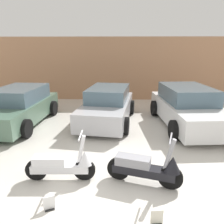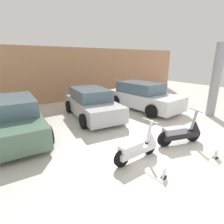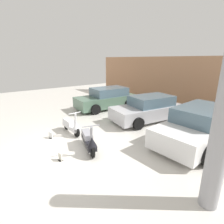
% 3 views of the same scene
% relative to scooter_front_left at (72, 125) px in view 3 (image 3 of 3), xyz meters
% --- Properties ---
extents(ground_plane, '(28.00, 28.00, 0.00)m').
position_rel_scooter_front_left_xyz_m(ground_plane, '(1.22, -0.70, -0.37)').
color(ground_plane, silver).
extents(wall_back, '(19.60, 0.12, 3.30)m').
position_rel_scooter_front_left_xyz_m(wall_back, '(1.22, 7.75, 1.28)').
color(wall_back, tan).
rests_on(wall_back, ground_plane).
extents(scooter_front_left, '(1.49, 0.54, 1.04)m').
position_rel_scooter_front_left_xyz_m(scooter_front_left, '(0.00, 0.00, 0.00)').
color(scooter_front_left, black).
rests_on(scooter_front_left, ground_plane).
extents(scooter_front_right, '(1.53, 0.74, 1.10)m').
position_rel_scooter_front_left_xyz_m(scooter_front_right, '(1.76, -0.12, 0.02)').
color(scooter_front_right, black).
rests_on(scooter_front_right, ground_plane).
extents(car_rear_left, '(2.10, 4.05, 1.34)m').
position_rel_scooter_front_left_xyz_m(car_rear_left, '(-2.50, 3.60, 0.27)').
color(car_rear_left, '#51705B').
rests_on(car_rear_left, ground_plane).
extents(car_rear_center, '(2.25, 4.01, 1.30)m').
position_rel_scooter_front_left_xyz_m(car_rear_center, '(0.77, 3.98, 0.25)').
color(car_rear_center, '#B7B7BC').
rests_on(car_rear_center, ground_plane).
extents(car_rear_right, '(2.24, 4.25, 1.40)m').
position_rel_scooter_front_left_xyz_m(car_rear_right, '(3.68, 3.61, 0.30)').
color(car_rear_right, white).
rests_on(car_rear_right, ground_plane).
extents(placard_near_left_scooter, '(0.20, 0.17, 0.26)m').
position_rel_scooter_front_left_xyz_m(placard_near_left_scooter, '(-0.04, -0.91, -0.26)').
color(placard_near_left_scooter, black).
rests_on(placard_near_left_scooter, ground_plane).
extents(placard_near_right_scooter, '(0.20, 0.14, 0.26)m').
position_rel_scooter_front_left_xyz_m(placard_near_right_scooter, '(1.79, -1.19, -0.26)').
color(placard_near_right_scooter, black).
rests_on(placard_near_right_scooter, ground_plane).
extents(support_column_side, '(0.39, 0.39, 3.30)m').
position_rel_scooter_front_left_xyz_m(support_column_side, '(5.47, 0.83, 1.28)').
color(support_column_side, '#99999E').
rests_on(support_column_side, ground_plane).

